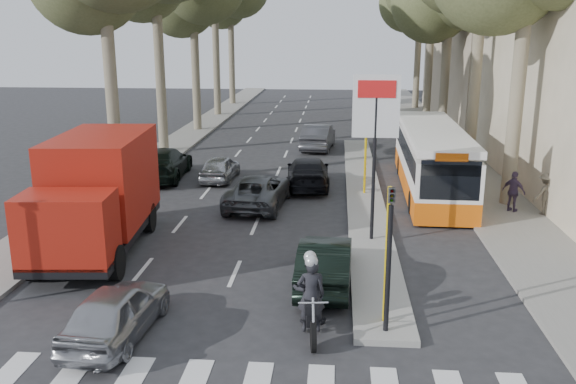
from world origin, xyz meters
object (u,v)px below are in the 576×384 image
silver_hatchback (116,311)px  red_truck (98,192)px  motorcycle (310,294)px  city_bus (432,158)px  dark_hatchback (325,262)px

silver_hatchback → red_truck: red_truck is taller
silver_hatchback → motorcycle: 4.54m
silver_hatchback → motorcycle: size_ratio=1.63×
city_bus → motorcycle: 14.21m
silver_hatchback → motorcycle: motorcycle is taller
city_bus → motorcycle: (-4.73, -13.38, -0.62)m
dark_hatchback → city_bus: size_ratio=0.37×
red_truck → city_bus: size_ratio=0.64×
silver_hatchback → red_truck: 6.38m
city_bus → dark_hatchback: bearing=-110.8°
silver_hatchback → city_bus: size_ratio=0.34×
silver_hatchback → red_truck: size_ratio=0.53×
red_truck → city_bus: 14.49m
silver_hatchback → motorcycle: bearing=-166.1°
dark_hatchback → motorcycle: bearing=85.7°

